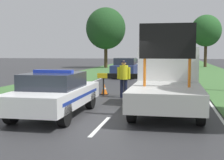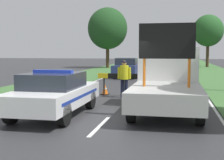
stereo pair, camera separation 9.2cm
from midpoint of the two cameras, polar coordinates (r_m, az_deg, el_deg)
ground_plane at (r=9.92m, az=-0.90°, el=-7.37°), size 160.00×160.00×0.00m
lane_markings at (r=28.73m, az=7.35°, el=0.93°), size 7.30×67.73×0.01m
grass_verge_left at (r=30.59m, az=-3.59°, el=1.24°), size 4.37×120.00×0.03m
grass_verge_right at (r=29.77m, az=18.85°, el=0.86°), size 4.37×120.00×0.03m
police_car at (r=10.70m, az=-10.17°, el=-2.35°), size 1.92×4.73×1.56m
work_truck at (r=11.60m, az=10.32°, el=-0.06°), size 2.27×5.23×3.05m
road_barrier at (r=14.99m, az=3.24°, el=0.45°), size 3.03×0.08×1.10m
police_officer at (r=14.52m, az=2.43°, el=0.79°), size 0.62×0.40×1.74m
pedestrian_civilian at (r=14.01m, az=6.36°, el=0.34°), size 0.59×0.38×1.66m
traffic_cone_near_police at (r=14.79m, az=5.99°, el=-2.20°), size 0.36×0.36×0.51m
traffic_cone_centre_front at (r=12.86m, az=3.65°, el=-3.20°), size 0.40×0.40×0.56m
traffic_cone_near_truck at (r=15.68m, az=-1.13°, el=-1.71°), size 0.38×0.38×0.53m
queued_car_suv_grey at (r=19.44m, az=10.09°, el=1.24°), size 1.86×4.30×1.60m
queued_car_hatch_blue at (r=25.83m, az=2.85°, el=2.28°), size 1.86×4.29×1.61m
queued_car_van_white at (r=32.71m, az=4.99°, el=2.79°), size 1.93×3.96×1.39m
queued_car_wagon_maroon at (r=38.06m, az=11.54°, el=3.14°), size 1.80×4.00×1.58m
roadside_tree_mid_left at (r=40.47m, az=-0.75°, el=9.38°), size 5.06×5.06×7.73m
roadside_tree_mid_right at (r=44.38m, az=17.23°, el=8.59°), size 4.07×4.07×7.06m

